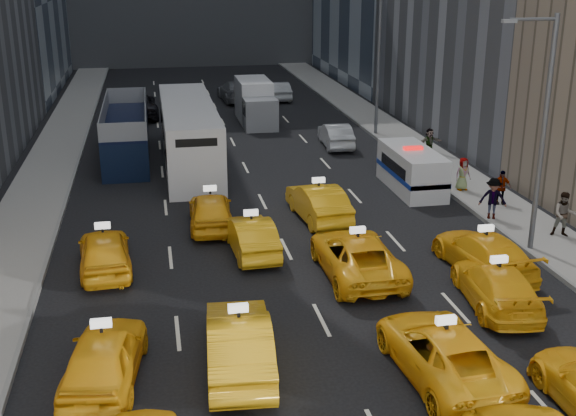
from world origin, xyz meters
The scene contains 30 objects.
sidewalk_west centered at (-10.50, 25.00, 0.07)m, with size 3.00×90.00×0.15m, color gray.
sidewalk_east centered at (10.50, 25.00, 0.07)m, with size 3.00×90.00×0.15m, color gray.
curb_west centered at (-9.05, 25.00, 0.09)m, with size 0.15×90.00×0.18m, color slate.
curb_east centered at (9.05, 25.00, 0.09)m, with size 0.15×90.00×0.18m, color slate.
streetlight_near centered at (9.18, 12.00, 4.92)m, with size 2.15×0.22×9.00m.
streetlight_far centered at (9.18, 32.00, 4.92)m, with size 2.15×0.22×9.00m.
taxi_8 centered at (-6.50, 5.62, 0.78)m, with size 1.84×4.58×1.56m, color #FDAF15.
taxi_9 centered at (-2.90, 5.65, 0.82)m, with size 1.73×4.97×1.64m, color #FDAF15.
taxi_10 centered at (2.50, 4.29, 0.72)m, with size 2.40×5.20×1.45m, color #FDAF15.
taxi_11 centered at (5.84, 7.93, 0.71)m, with size 1.98×4.86×1.41m, color #FDAF15.
taxi_12 centered at (-6.85, 13.21, 0.77)m, with size 1.81×4.50×1.53m, color #FDAF15.
taxi_13 centered at (-1.39, 13.86, 0.72)m, with size 1.52×4.35×1.43m, color #FDAF15.
taxi_14 centered at (2.02, 11.10, 0.76)m, with size 2.51×5.45×1.52m, color #FDAF15.
taxi_15 centered at (6.61, 10.51, 0.74)m, with size 2.07×5.09×1.48m, color #FDAF15.
taxi_16 centered at (-2.67, 17.01, 0.76)m, with size 1.79×4.44×1.51m, color #FDAF15.
taxi_17 centered at (2.01, 17.11, 0.79)m, with size 1.67×4.78×1.57m, color #FDAF15.
nypd_van centered at (7.50, 20.46, 0.99)m, with size 2.41×5.25×2.19m.
double_decker centered at (-6.35, 29.50, 1.52)m, with size 3.73×10.81×3.08m.
city_bus centered at (-2.93, 27.29, 1.70)m, with size 3.01×13.27×3.42m.
box_truck centered at (2.24, 37.23, 1.42)m, with size 2.74×6.52×2.90m.
misc_car_0 centered at (6.02, 29.59, 0.72)m, with size 1.52×4.36×1.44m, color #AEB2B6.
misc_car_1 centered at (-5.88, 40.85, 0.84)m, with size 2.77×6.01×1.67m, color black.
misc_car_2 centered at (1.85, 45.68, 0.81)m, with size 2.27×5.59×1.62m, color slate.
misc_car_3 centered at (-2.47, 44.44, 0.74)m, with size 1.76×4.36×1.49m, color black.
misc_car_4 centered at (5.35, 45.61, 0.72)m, with size 1.53×4.39×1.45m, color #9B9FA3.
pedestrian_1 centered at (11.18, 12.92, 1.07)m, with size 0.90×0.49×1.85m, color gray.
pedestrian_2 centered at (9.32, 15.42, 1.06)m, with size 1.17×0.48×1.81m, color gray.
pedestrian_3 centered at (10.59, 17.20, 0.94)m, with size 0.93×0.42×1.58m, color gray.
pedestrian_4 centered at (9.76, 19.53, 0.95)m, with size 0.79×0.43×1.61m, color gray.
pedestrian_5 centered at (10.52, 25.85, 0.96)m, with size 1.49×0.43×1.61m, color gray.
Camera 1 is at (-4.87, -11.80, 10.75)m, focal length 45.00 mm.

